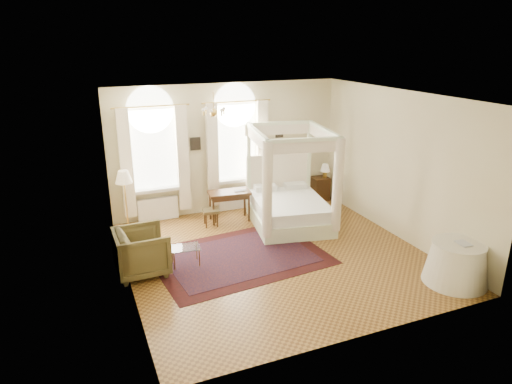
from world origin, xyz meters
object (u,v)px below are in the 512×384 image
nightstand (320,188)px  coffee_table (185,249)px  writing_desk (229,196)px  armchair (142,252)px  floor_lamp (124,180)px  side_table (456,263)px  canopy_bed (289,204)px  stool (211,212)px

nightstand → coffee_table: bearing=-151.8°
nightstand → coffee_table: 5.06m
writing_desk → armchair: 3.10m
floor_lamp → side_table: (5.33, -4.68, -0.90)m
nightstand → side_table: 4.98m
nightstand → armchair: size_ratio=0.65×
coffee_table → side_table: (4.48, -2.59, 0.04)m
side_table → canopy_bed: bearing=114.0°
nightstand → stool: (-3.39, -0.63, 0.02)m
stool → coffee_table: (-1.07, -1.76, 0.00)m
nightstand → stool: 3.45m
canopy_bed → side_table: canopy_bed is taller
armchair → canopy_bed: bearing=-75.2°
coffee_table → floor_lamp: bearing=112.1°
writing_desk → side_table: (2.88, -4.48, -0.26)m
canopy_bed → coffee_table: (-2.85, -1.08, -0.19)m
canopy_bed → writing_desk: size_ratio=2.31×
coffee_table → floor_lamp: size_ratio=0.40×
nightstand → writing_desk: 2.93m
canopy_bed → nightstand: size_ratio=3.78×
coffee_table → floor_lamp: floor_lamp is taller
canopy_bed → armchair: (-3.70, -1.08, -0.09)m
floor_lamp → side_table: 7.15m
armchair → side_table: 5.92m
side_table → armchair: bearing=154.1°
armchair → floor_lamp: (0.00, 2.09, 0.84)m
nightstand → stool: bearing=-169.4°
stool → floor_lamp: floor_lamp is taller
writing_desk → stool: (-0.53, -0.13, -0.30)m
floor_lamp → writing_desk: bearing=-4.7°
stool → side_table: (3.41, -4.35, 0.04)m
coffee_table → canopy_bed: bearing=20.7°
nightstand → floor_lamp: size_ratio=0.43×
writing_desk → canopy_bed: bearing=-33.1°
stool → armchair: (-1.92, -1.76, 0.10)m
writing_desk → armchair: bearing=-142.3°
armchair → floor_lamp: floor_lamp is taller
canopy_bed → floor_lamp: bearing=164.6°
nightstand → floor_lamp: floor_lamp is taller
writing_desk → nightstand: bearing=9.9°
nightstand → floor_lamp: 5.41m
nightstand → canopy_bed: bearing=-140.8°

